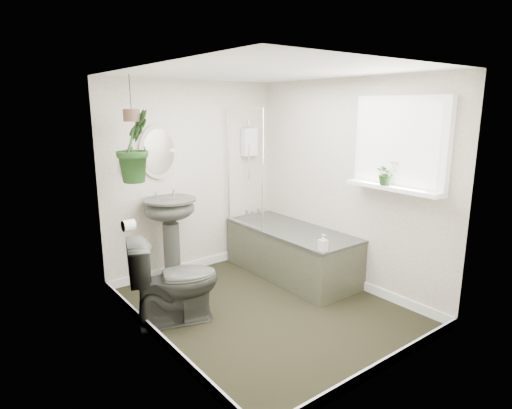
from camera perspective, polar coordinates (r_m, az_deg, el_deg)
floor at (r=4.49m, az=1.20°, el=-13.67°), size 2.30×2.80×0.02m
ceiling at (r=4.02m, az=1.36°, el=17.38°), size 2.30×2.80×0.02m
wall_back at (r=5.25m, az=-8.39°, el=3.52°), size 2.30×0.02×2.30m
wall_front at (r=3.16m, az=17.50°, el=-3.29°), size 2.30×0.02×2.30m
wall_left at (r=3.51m, az=-13.69°, el=-1.43°), size 0.02×2.80×2.30m
wall_right at (r=4.89m, az=11.95°, el=2.68°), size 0.02×2.80×2.30m
skirting at (r=4.46m, az=1.20°, el=-12.98°), size 2.30×2.80×0.10m
bathtub at (r=5.20m, az=4.69°, el=-6.28°), size 0.72×1.72×0.58m
bath_screen at (r=5.13m, az=-1.53°, el=4.90°), size 0.04×0.72×1.40m
shower_box at (r=5.58m, az=-0.91°, el=8.34°), size 0.20×0.10×0.35m
oval_mirror at (r=4.97m, az=-12.86°, el=6.87°), size 0.46×0.03×0.62m
wall_sconce at (r=4.82m, az=-17.08°, el=5.25°), size 0.04×0.04×0.22m
toilet_roll_holder at (r=4.22m, az=-16.63°, el=-2.69°), size 0.11×0.11×0.11m
window_recess at (r=4.35m, az=18.68°, el=7.68°), size 0.08×1.00×0.90m
window_sill at (r=4.35m, az=17.77°, el=2.15°), size 0.18×1.00×0.04m
window_blinds at (r=4.32m, az=18.34°, el=7.66°), size 0.01×0.86×0.76m
toilet at (r=4.12m, az=-10.84°, el=-9.91°), size 0.92×0.70×0.83m
pedestal_sink at (r=4.98m, az=-11.21°, el=-4.79°), size 0.68×0.61×1.01m
sill_plant at (r=4.34m, az=17.00°, el=4.04°), size 0.26×0.24×0.24m
hanging_plant at (r=4.44m, az=-16.02°, el=7.50°), size 0.50×0.51×0.72m
soap_bottle at (r=4.35m, az=8.92°, el=-5.04°), size 0.08×0.08×0.17m
hanging_pot at (r=4.42m, az=-16.27°, el=11.36°), size 0.16×0.16×0.12m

